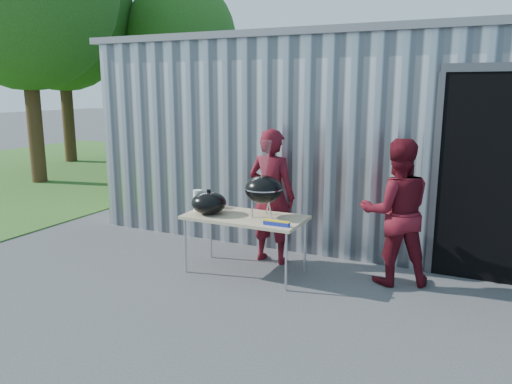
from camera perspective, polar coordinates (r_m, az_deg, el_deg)
The scene contains 13 objects.
ground at distance 5.91m, azimuth -3.77°, elevation -11.32°, with size 80.00×80.00×0.00m, color #414143.
building at distance 9.51m, azimuth 14.90°, elevation 6.73°, with size 8.20×6.20×3.10m.
grass_patch at distance 16.03m, azimuth -21.63°, elevation 2.70°, with size 10.00×12.00×0.02m, color #2D591E.
tree_mid at distance 17.08m, azimuth -21.52°, elevation 19.09°, with size 4.36×4.36×7.23m.
tree_far at distance 16.57m, azimuth -8.51°, elevation 16.60°, with size 3.47×3.47×5.74m.
folding_table at distance 6.25m, azimuth -1.27°, elevation -3.10°, with size 1.50×0.75×0.75m.
kettle_grill at distance 6.11m, azimuth 0.87°, elevation 0.94°, with size 0.47×0.47×0.94m.
grill_lid at distance 6.34m, azimuth -5.40°, elevation -1.23°, with size 0.44×0.44×0.32m.
paper_towels at distance 6.48m, azimuth -6.65°, elevation -1.00°, with size 0.12×0.12×0.28m, color white.
white_tub at distance 6.69m, azimuth -4.56°, elevation -1.35°, with size 0.20×0.15×0.10m, color white.
foil_box at distance 5.79m, azimuth 2.35°, elevation -3.58°, with size 0.32×0.06×0.06m.
person_cook at distance 6.64m, azimuth 1.80°, elevation -0.49°, with size 0.66×0.43×1.81m, color #590E19.
person_bystander at distance 6.14m, azimuth 15.71°, elevation -2.23°, with size 0.85×0.66×1.75m, color #590E19.
Camera 1 is at (2.69, -4.72, 2.32)m, focal length 35.00 mm.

